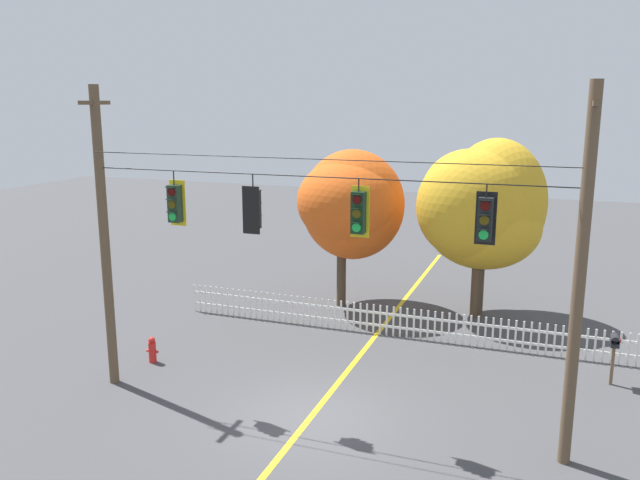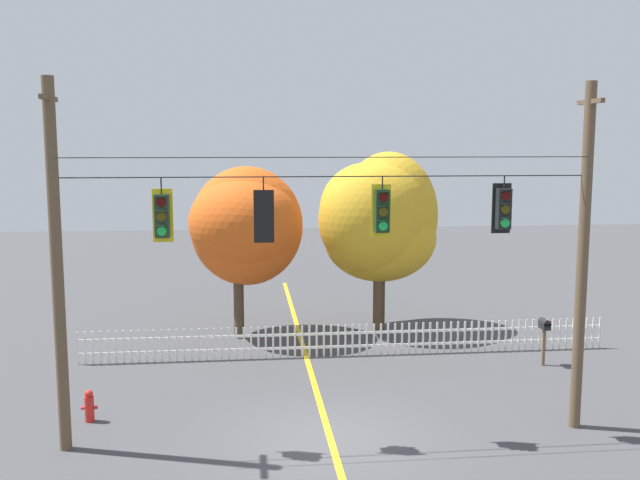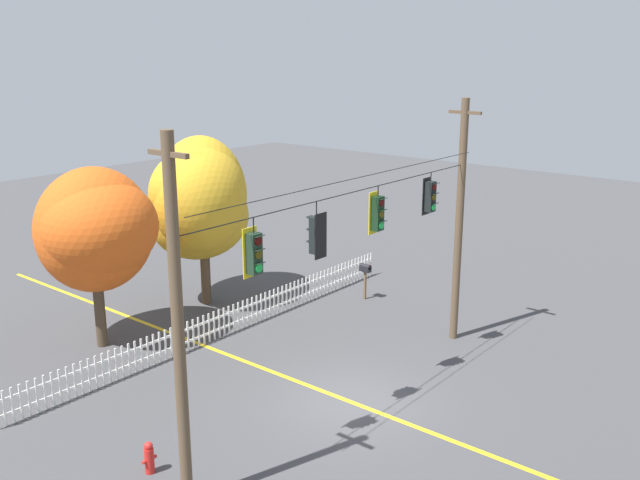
{
  "view_description": "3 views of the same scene",
  "coord_description": "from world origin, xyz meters",
  "px_view_note": "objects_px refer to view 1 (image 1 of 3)",
  "views": [
    {
      "loc": [
        5.21,
        -13.49,
        7.55
      ],
      "look_at": [
        -0.18,
        1.12,
        4.18
      ],
      "focal_mm": 36.15,
      "sensor_mm": 36.0,
      "label": 1
    },
    {
      "loc": [
        -1.85,
        -15.13,
        6.58
      ],
      "look_at": [
        -0.1,
        1.13,
        4.36
      ],
      "focal_mm": 39.69,
      "sensor_mm": 36.0,
      "label": 2
    },
    {
      "loc": [
        -14.1,
        -10.48,
        9.39
      ],
      "look_at": [
        -0.06,
        1.02,
        4.46
      ],
      "focal_mm": 39.5,
      "sensor_mm": 36.0,
      "label": 3
    }
  ],
  "objects_px": {
    "autumn_maple_mid": "(474,210)",
    "autumn_oak_far_east": "(489,202)",
    "traffic_signal_southbound_primary": "(359,212)",
    "roadside_mailbox": "(614,344)",
    "traffic_signal_northbound_secondary": "(485,219)",
    "fire_hydrant": "(152,350)",
    "traffic_signal_northbound_primary": "(175,203)",
    "traffic_signal_westbound_side": "(253,209)",
    "autumn_maple_near_fence": "(351,204)"
  },
  "relations": [
    {
      "from": "autumn_maple_mid",
      "to": "autumn_oak_far_east",
      "type": "relative_size",
      "value": 0.94
    },
    {
      "from": "traffic_signal_southbound_primary",
      "to": "autumn_maple_mid",
      "type": "distance_m",
      "value": 9.2
    },
    {
      "from": "roadside_mailbox",
      "to": "autumn_oak_far_east",
      "type": "bearing_deg",
      "value": 129.41
    },
    {
      "from": "traffic_signal_northbound_secondary",
      "to": "autumn_oak_far_east",
      "type": "relative_size",
      "value": 0.21
    },
    {
      "from": "traffic_signal_southbound_primary",
      "to": "fire_hydrant",
      "type": "bearing_deg",
      "value": 167.28
    },
    {
      "from": "autumn_oak_far_east",
      "to": "roadside_mailbox",
      "type": "xyz_separation_m",
      "value": [
        3.93,
        -4.79,
        -2.95
      ]
    },
    {
      "from": "traffic_signal_northbound_primary",
      "to": "traffic_signal_northbound_secondary",
      "type": "bearing_deg",
      "value": -0.0
    },
    {
      "from": "traffic_signal_northbound_primary",
      "to": "autumn_maple_mid",
      "type": "relative_size",
      "value": 0.23
    },
    {
      "from": "autumn_maple_mid",
      "to": "traffic_signal_westbound_side",
      "type": "bearing_deg",
      "value": -114.13
    },
    {
      "from": "traffic_signal_southbound_primary",
      "to": "traffic_signal_northbound_secondary",
      "type": "height_order",
      "value": "same"
    },
    {
      "from": "roadside_mailbox",
      "to": "traffic_signal_westbound_side",
      "type": "bearing_deg",
      "value": -151.66
    },
    {
      "from": "traffic_signal_northbound_secondary",
      "to": "autumn_oak_far_east",
      "type": "bearing_deg",
      "value": 95.03
    },
    {
      "from": "autumn_maple_near_fence",
      "to": "autumn_oak_far_east",
      "type": "bearing_deg",
      "value": 6.33
    },
    {
      "from": "traffic_signal_northbound_secondary",
      "to": "traffic_signal_northbound_primary",
      "type": "bearing_deg",
      "value": 180.0
    },
    {
      "from": "traffic_signal_northbound_primary",
      "to": "autumn_maple_mid",
      "type": "xyz_separation_m",
      "value": [
        6.18,
        8.99,
        -1.24
      ]
    },
    {
      "from": "traffic_signal_northbound_secondary",
      "to": "fire_hydrant",
      "type": "relative_size",
      "value": 1.66
    },
    {
      "from": "autumn_maple_near_fence",
      "to": "roadside_mailbox",
      "type": "xyz_separation_m",
      "value": [
        8.8,
        -4.25,
        -2.71
      ]
    },
    {
      "from": "autumn_maple_near_fence",
      "to": "roadside_mailbox",
      "type": "bearing_deg",
      "value": -25.75
    },
    {
      "from": "traffic_signal_northbound_primary",
      "to": "fire_hydrant",
      "type": "xyz_separation_m",
      "value": [
        -2.02,
        1.52,
        -4.69
      ]
    },
    {
      "from": "traffic_signal_westbound_side",
      "to": "roadside_mailbox",
      "type": "relative_size",
      "value": 0.98
    },
    {
      "from": "traffic_signal_southbound_primary",
      "to": "roadside_mailbox",
      "type": "bearing_deg",
      "value": 37.74
    },
    {
      "from": "fire_hydrant",
      "to": "roadside_mailbox",
      "type": "height_order",
      "value": "roadside_mailbox"
    },
    {
      "from": "traffic_signal_northbound_secondary",
      "to": "fire_hydrant",
      "type": "bearing_deg",
      "value": 170.88
    },
    {
      "from": "traffic_signal_northbound_secondary",
      "to": "autumn_maple_near_fence",
      "type": "distance_m",
      "value": 10.54
    },
    {
      "from": "traffic_signal_southbound_primary",
      "to": "autumn_maple_mid",
      "type": "height_order",
      "value": "autumn_maple_mid"
    },
    {
      "from": "traffic_signal_westbound_side",
      "to": "traffic_signal_northbound_secondary",
      "type": "height_order",
      "value": "same"
    },
    {
      "from": "fire_hydrant",
      "to": "autumn_oak_far_east",
      "type": "bearing_deg",
      "value": 42.01
    },
    {
      "from": "traffic_signal_northbound_secondary",
      "to": "autumn_maple_mid",
      "type": "height_order",
      "value": "autumn_maple_mid"
    },
    {
      "from": "fire_hydrant",
      "to": "traffic_signal_westbound_side",
      "type": "bearing_deg",
      "value": -20.31
    },
    {
      "from": "autumn_maple_mid",
      "to": "roadside_mailbox",
      "type": "xyz_separation_m",
      "value": [
        4.4,
        -4.46,
        -2.67
      ]
    },
    {
      "from": "traffic_signal_northbound_primary",
      "to": "fire_hydrant",
      "type": "distance_m",
      "value": 5.33
    },
    {
      "from": "traffic_signal_southbound_primary",
      "to": "roadside_mailbox",
      "type": "distance_m",
      "value": 8.4
    },
    {
      "from": "autumn_maple_near_fence",
      "to": "autumn_maple_mid",
      "type": "height_order",
      "value": "autumn_maple_mid"
    },
    {
      "from": "autumn_oak_far_east",
      "to": "roadside_mailbox",
      "type": "bearing_deg",
      "value": -50.59
    },
    {
      "from": "autumn_maple_mid",
      "to": "fire_hydrant",
      "type": "relative_size",
      "value": 7.62
    },
    {
      "from": "traffic_signal_northbound_secondary",
      "to": "autumn_maple_near_fence",
      "type": "height_order",
      "value": "traffic_signal_northbound_secondary"
    },
    {
      "from": "traffic_signal_westbound_side",
      "to": "fire_hydrant",
      "type": "height_order",
      "value": "traffic_signal_westbound_side"
    },
    {
      "from": "traffic_signal_westbound_side",
      "to": "autumn_maple_near_fence",
      "type": "relative_size",
      "value": 0.24
    },
    {
      "from": "roadside_mailbox",
      "to": "fire_hydrant",
      "type": "bearing_deg",
      "value": -166.56
    },
    {
      "from": "traffic_signal_westbound_side",
      "to": "traffic_signal_southbound_primary",
      "type": "bearing_deg",
      "value": 0.41
    },
    {
      "from": "traffic_signal_northbound_primary",
      "to": "fire_hydrant",
      "type": "relative_size",
      "value": 1.77
    },
    {
      "from": "autumn_maple_mid",
      "to": "traffic_signal_southbound_primary",
      "type": "bearing_deg",
      "value": -99.2
    },
    {
      "from": "traffic_signal_northbound_primary",
      "to": "autumn_maple_mid",
      "type": "bearing_deg",
      "value": 55.49
    },
    {
      "from": "traffic_signal_northbound_primary",
      "to": "autumn_maple_mid",
      "type": "height_order",
      "value": "autumn_maple_mid"
    },
    {
      "from": "autumn_maple_near_fence",
      "to": "fire_hydrant",
      "type": "distance_m",
      "value": 8.9
    },
    {
      "from": "traffic_signal_northbound_secondary",
      "to": "autumn_maple_near_fence",
      "type": "xyz_separation_m",
      "value": [
        -5.69,
        8.78,
        -1.28
      ]
    },
    {
      "from": "traffic_signal_northbound_primary",
      "to": "traffic_signal_westbound_side",
      "type": "xyz_separation_m",
      "value": [
        2.14,
        -0.02,
        -0.02
      ]
    },
    {
      "from": "autumn_maple_near_fence",
      "to": "autumn_oak_far_east",
      "type": "relative_size",
      "value": 0.92
    },
    {
      "from": "traffic_signal_northbound_secondary",
      "to": "traffic_signal_southbound_primary",
      "type": "bearing_deg",
      "value": 179.99
    },
    {
      "from": "traffic_signal_southbound_primary",
      "to": "autumn_maple_mid",
      "type": "xyz_separation_m",
      "value": [
        1.46,
        8.99,
        -1.29
      ]
    }
  ]
}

